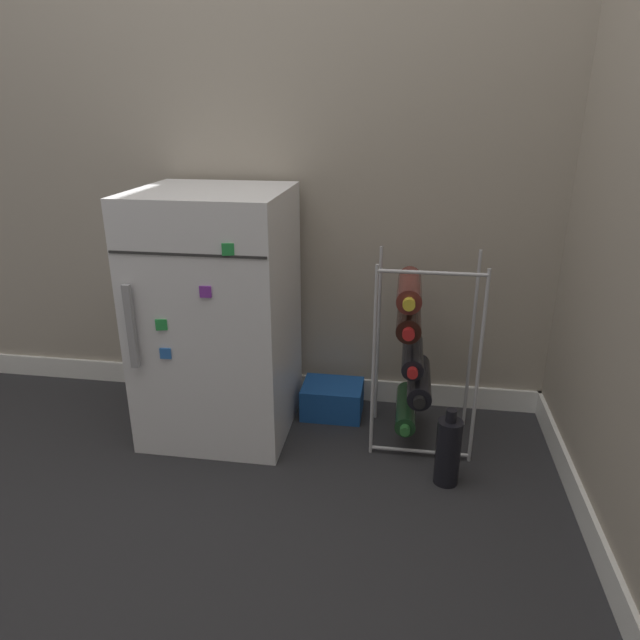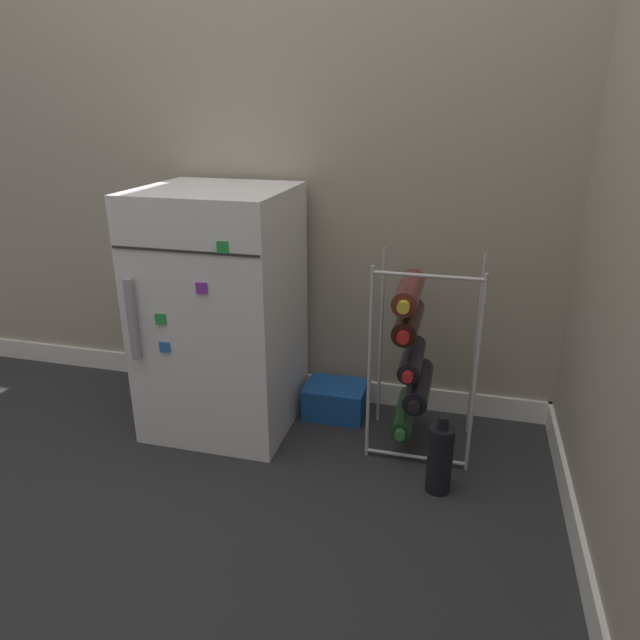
{
  "view_description": "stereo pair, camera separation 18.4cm",
  "coord_description": "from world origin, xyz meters",
  "px_view_note": "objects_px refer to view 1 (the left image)",
  "views": [
    {
      "loc": [
        0.46,
        -1.47,
        1.14
      ],
      "look_at": [
        0.18,
        0.34,
        0.44
      ],
      "focal_mm": 32.0,
      "sensor_mm": 36.0,
      "label": 1
    },
    {
      "loc": [
        0.64,
        -1.43,
        1.14
      ],
      "look_at": [
        0.18,
        0.34,
        0.44
      ],
      "focal_mm": 32.0,
      "sensor_mm": 36.0,
      "label": 2
    }
  ],
  "objects_px": {
    "mini_fridge": "(218,315)",
    "wine_rack": "(412,349)",
    "soda_box": "(332,399)",
    "loose_bottle_floor": "(448,451)"
  },
  "relations": [
    {
      "from": "wine_rack",
      "to": "loose_bottle_floor",
      "type": "xyz_separation_m",
      "value": [
        0.13,
        -0.25,
        -0.23
      ]
    },
    {
      "from": "mini_fridge",
      "to": "wine_rack",
      "type": "height_order",
      "value": "mini_fridge"
    },
    {
      "from": "mini_fridge",
      "to": "wine_rack",
      "type": "relative_size",
      "value": 1.3
    },
    {
      "from": "soda_box",
      "to": "loose_bottle_floor",
      "type": "xyz_separation_m",
      "value": [
        0.42,
        -0.37,
        0.05
      ]
    },
    {
      "from": "mini_fridge",
      "to": "soda_box",
      "type": "xyz_separation_m",
      "value": [
        0.39,
        0.13,
        -0.38
      ]
    },
    {
      "from": "mini_fridge",
      "to": "wine_rack",
      "type": "distance_m",
      "value": 0.69
    },
    {
      "from": "wine_rack",
      "to": "loose_bottle_floor",
      "type": "distance_m",
      "value": 0.36
    },
    {
      "from": "mini_fridge",
      "to": "soda_box",
      "type": "distance_m",
      "value": 0.56
    },
    {
      "from": "mini_fridge",
      "to": "loose_bottle_floor",
      "type": "bearing_deg",
      "value": -16.51
    },
    {
      "from": "wine_rack",
      "to": "soda_box",
      "type": "distance_m",
      "value": 0.43
    }
  ]
}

